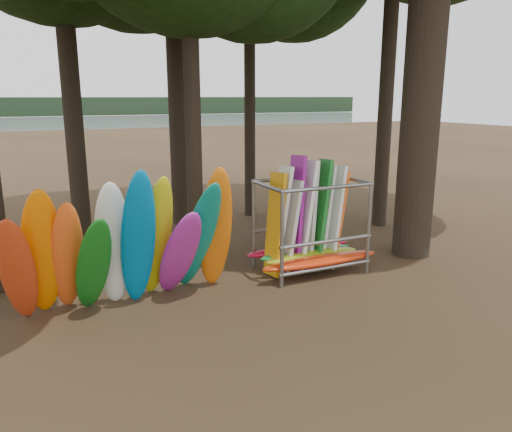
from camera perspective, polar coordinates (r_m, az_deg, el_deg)
name	(u,v)px	position (r m, az deg, el deg)	size (l,w,h in m)	color
ground	(277,292)	(11.21, 2.39, -8.71)	(120.00, 120.00, 0.00)	#47331E
lake	(61,130)	(69.48, -21.41, 9.13)	(160.00, 160.00, 0.00)	gray
far_shore	(41,107)	(119.31, -23.33, 11.40)	(160.00, 4.00, 4.00)	black
kayak_row	(130,248)	(10.27, -14.24, -3.58)	(4.74, 2.06, 3.12)	red
storage_rack	(310,229)	(12.33, 6.17, -1.49)	(3.15, 1.62, 2.88)	gray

